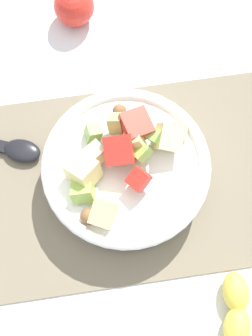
{
  "coord_description": "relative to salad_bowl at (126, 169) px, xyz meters",
  "views": [
    {
      "loc": [
        0.03,
        0.23,
        0.73
      ],
      "look_at": [
        -0.01,
        -0.01,
        0.05
      ],
      "focal_mm": 54.43,
      "sensor_mm": 36.0,
      "label": 1
    }
  ],
  "objects": [
    {
      "name": "whole_apple",
      "position": [
        0.04,
        -0.29,
        -0.01
      ],
      "size": [
        0.07,
        0.07,
        0.08
      ],
      "color": "red",
      "rests_on": "ground_plane"
    },
    {
      "name": "banana_whole",
      "position": [
        -0.11,
        0.23,
        -0.02
      ],
      "size": [
        0.08,
        0.15,
        0.04
      ],
      "color": "yellow",
      "rests_on": "ground_plane"
    },
    {
      "name": "ground_plane",
      "position": [
        0.01,
        0.01,
        -0.04
      ],
      "size": [
        2.4,
        2.4,
        0.0
      ],
      "primitive_type": "plane",
      "color": "silver"
    },
    {
      "name": "placemat",
      "position": [
        0.01,
        0.01,
        -0.04
      ],
      "size": [
        0.47,
        0.3,
        0.01
      ],
      "primitive_type": "cube",
      "color": "#756B56",
      "rests_on": "ground_plane"
    },
    {
      "name": "salad_bowl",
      "position": [
        0.0,
        0.0,
        0.0
      ],
      "size": [
        0.24,
        0.24,
        0.11
      ],
      "color": "white",
      "rests_on": "placemat"
    }
  ]
}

